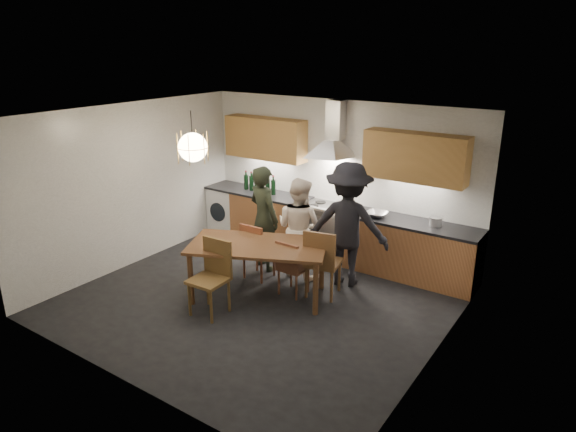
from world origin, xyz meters
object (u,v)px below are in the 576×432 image
Objects in this scene: person_left at (264,218)px; person_mid at (299,228)px; chair_front at (213,272)px; dining_table at (258,250)px; chair_back_left at (255,248)px; person_right at (348,225)px; stock_pot at (436,222)px; mixing_bowl at (377,214)px; wine_bottles at (259,183)px.

person_left is 1.08× the size of person_mid.
chair_front is at bearing 81.25° from person_mid.
chair_back_left is (-0.37, 0.42, -0.19)m from dining_table.
dining_table is at bearing 138.66° from person_left.
dining_table is 1.36× the size of person_mid.
dining_table is at bearing 36.60° from person_right.
chair_front is 3.32m from stock_pot.
wine_bottles is (-2.34, 0.08, 0.13)m from mixing_bowl.
wine_bottles reaches higher than chair_front.
person_right reaches higher than chair_front.
mixing_bowl is (1.51, 0.91, 0.10)m from person_left.
person_left is 1.32m from wine_bottles.
person_mid reaches higher than mixing_bowl.
stock_pot reaches higher than chair_back_left.
person_right is at bearing -165.39° from person_mid.
person_left is (-0.27, 1.51, 0.26)m from chair_front.
person_right is 10.18× the size of stock_pot.
stock_pot is (1.05, 0.76, 0.03)m from person_right.
chair_back_left is 2.76× the size of mixing_bowl.
dining_table is 11.56× the size of stock_pot.
person_right is at bearing -18.78° from wine_bottles.
person_right is 0.68m from mixing_bowl.
person_right is (1.08, 1.76, 0.35)m from chair_front.
mixing_bowl is at bearing -136.46° from chair_back_left.
chair_back_left is 1.11m from chair_front.
person_left is at bearing -49.95° from wine_bottles.
mixing_bowl is 0.90m from stock_pot.
chair_back_left is 1.80m from wine_bottles.
chair_front is at bearing -66.14° from wine_bottles.
wine_bottles reaches higher than dining_table.
mixing_bowl is at bearing -2.03° from wine_bottles.
chair_front is at bearing 42.69° from person_right.
wine_bottles is (-2.19, 0.74, 0.14)m from person_right.
person_left is 0.90× the size of person_right.
chair_front is (-0.24, -0.68, -0.13)m from dining_table.
person_left is 5.17× the size of mixing_bowl.
dining_table is 2.30m from wine_bottles.
stock_pot reaches higher than dining_table.
person_right is 2.69× the size of wine_bottles.
person_left is 1.76m from mixing_bowl.
person_left is at bearing -71.51° from chair_back_left.
person_mid reaches higher than chair_back_left.
wine_bottles is (-0.83, 0.99, 0.23)m from person_left.
person_mid is (0.60, 0.09, -0.06)m from person_left.
chair_back_left is at bearing -135.80° from mixing_bowl.
stock_pot is at bearing -140.13° from person_left.
chair_back_left is at bearing -147.64° from stock_pot.
mixing_bowl reaches higher than chair_back_left.
person_left reaches higher than dining_table.
wine_bottles is at bearing 101.86° from dining_table.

